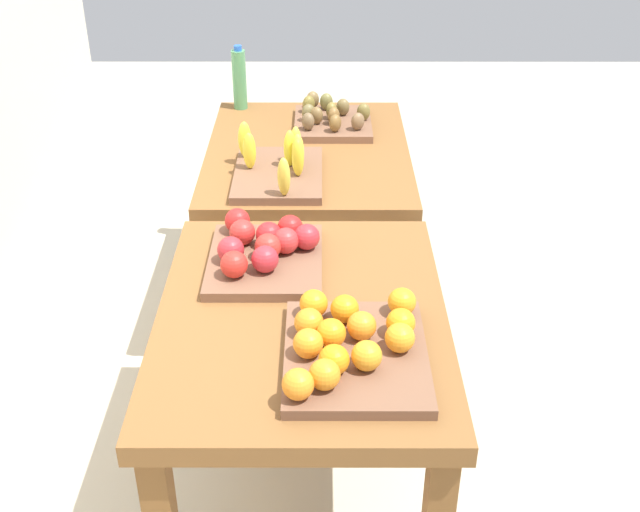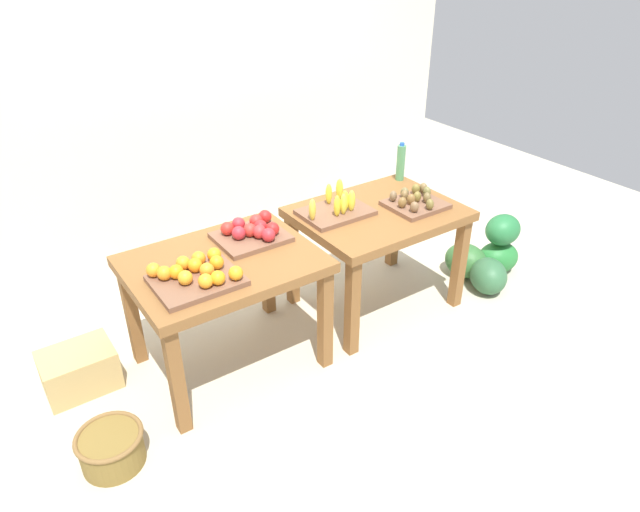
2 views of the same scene
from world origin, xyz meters
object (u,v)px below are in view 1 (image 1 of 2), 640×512
display_table_right (308,173)px  watermelon_pile (354,177)px  display_table_left (302,342)px  orange_bin (351,345)px  kiwi_bin (331,119)px  banana_crate (279,167)px  water_bottle (239,79)px  apple_bin (264,250)px

display_table_right → watermelon_pile: bearing=-14.0°
display_table_left → watermelon_pile: 2.09m
orange_bin → kiwi_bin: (1.55, 0.03, -0.01)m
banana_crate → water_bottle: water_bottle is taller
orange_bin → watermelon_pile: (2.23, -0.10, -0.60)m
display_table_right → watermelon_pile: size_ratio=1.59×
water_bottle → watermelon_pile: bearing=-49.3°
watermelon_pile → water_bottle: bearing=130.7°
display_table_left → display_table_right: same height
display_table_left → water_bottle: water_bottle is taller
banana_crate → apple_bin: bearing=178.4°
display_table_right → water_bottle: size_ratio=3.71×
display_table_right → apple_bin: 0.88m
display_table_right → orange_bin: bearing=-174.5°
apple_bin → display_table_right: bearing=-7.8°
water_bottle → watermelon_pile: 0.98m
display_table_left → display_table_right: (1.12, 0.00, 0.00)m
apple_bin → kiwi_bin: 1.11m
orange_bin → banana_crate: (1.06, 0.23, -0.00)m
display_table_left → water_bottle: bearing=11.0°
display_table_left → kiwi_bin: kiwi_bin is taller
display_table_left → orange_bin: bearing=-148.2°
display_table_right → kiwi_bin: (0.23, -0.10, 0.14)m
display_table_right → kiwi_bin: kiwi_bin is taller
water_bottle → banana_crate: bearing=-164.3°
display_table_right → kiwi_bin: size_ratio=2.89×
kiwi_bin → watermelon_pile: 0.91m
orange_bin → display_table_left: bearing=31.8°
watermelon_pile → display_table_left: bearing=173.6°
apple_bin → water_bottle: 1.33m
watermelon_pile → apple_bin: bearing=169.0°
display_table_left → banana_crate: bearing=6.8°
orange_bin → watermelon_pile: size_ratio=0.68×
display_table_right → apple_bin: apple_bin is taller
apple_bin → water_bottle: (1.31, 0.19, 0.09)m
orange_bin → watermelon_pile: 2.31m
display_table_right → apple_bin: (-0.86, 0.12, 0.15)m
display_table_left → orange_bin: (-0.21, -0.13, 0.15)m
banana_crate → water_bottle: bearing=15.7°
apple_bin → kiwi_bin: apple_bin is taller
watermelon_pile → kiwi_bin: bearing=169.0°
display_table_left → watermelon_pile: display_table_left is taller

